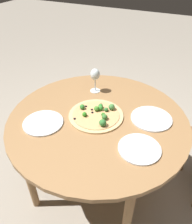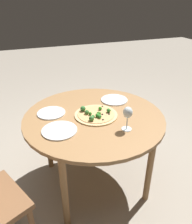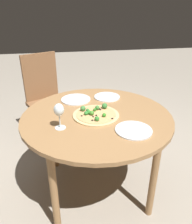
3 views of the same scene
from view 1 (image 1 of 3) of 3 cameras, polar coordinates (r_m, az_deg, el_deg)
The scene contains 7 objects.
ground_plane at distance 1.86m, azimuth 0.35°, elevation -18.55°, with size 12.00×12.00×0.00m, color gray.
dining_table at distance 1.39m, azimuth 0.44°, elevation -3.74°, with size 1.10×1.10×0.70m.
pizza at distance 1.34m, azimuth 0.23°, elevation -0.64°, with size 0.34×0.34×0.06m.
wine_glass at distance 1.53m, azimuth -0.23°, elevation 9.54°, with size 0.07×0.07×0.18m.
plate_near at distance 1.33m, azimuth -13.63°, elevation -2.75°, with size 0.24×0.24×0.01m.
plate_far at distance 1.16m, azimuth 11.28°, elevation -9.36°, with size 0.22×0.22×0.01m.
plate_side at distance 1.36m, azimuth 14.25°, elevation -1.63°, with size 0.25×0.25×0.01m.
Camera 1 is at (0.44, -0.95, 1.54)m, focal length 35.00 mm.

